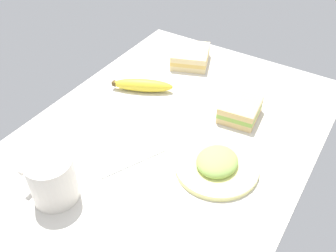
{
  "coord_description": "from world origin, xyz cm",
  "views": [
    {
      "loc": [
        56.35,
        35.2,
        61.74
      ],
      "look_at": [
        0.0,
        0.0,
        5.0
      ],
      "focal_mm": 40.53,
      "sensor_mm": 36.0,
      "label": 1
    }
  ],
  "objects_px": {
    "plate_of_food": "(217,164)",
    "paper_napkin": "(118,143)",
    "coffee_mug_black": "(52,179)",
    "sandwich_side": "(190,56)",
    "banana": "(143,85)",
    "sandwich_main": "(240,110)"
  },
  "relations": [
    {
      "from": "coffee_mug_black",
      "to": "paper_napkin",
      "type": "relative_size",
      "value": 0.72
    },
    {
      "from": "banana",
      "to": "paper_napkin",
      "type": "bearing_deg",
      "value": 19.64
    },
    {
      "from": "banana",
      "to": "sandwich_side",
      "type": "bearing_deg",
      "value": 169.11
    },
    {
      "from": "plate_of_food",
      "to": "banana",
      "type": "height_order",
      "value": "plate_of_food"
    },
    {
      "from": "plate_of_food",
      "to": "paper_napkin",
      "type": "distance_m",
      "value": 0.23
    },
    {
      "from": "sandwich_main",
      "to": "coffee_mug_black",
      "type": "bearing_deg",
      "value": -25.83
    },
    {
      "from": "coffee_mug_black",
      "to": "paper_napkin",
      "type": "bearing_deg",
      "value": 176.99
    },
    {
      "from": "plate_of_food",
      "to": "coffee_mug_black",
      "type": "height_order",
      "value": "coffee_mug_black"
    },
    {
      "from": "paper_napkin",
      "to": "sandwich_side",
      "type": "bearing_deg",
      "value": -174.96
    },
    {
      "from": "plate_of_food",
      "to": "banana",
      "type": "distance_m",
      "value": 0.34
    },
    {
      "from": "coffee_mug_black",
      "to": "sandwich_side",
      "type": "relative_size",
      "value": 0.79
    },
    {
      "from": "plate_of_food",
      "to": "banana",
      "type": "relative_size",
      "value": 1.11
    },
    {
      "from": "plate_of_food",
      "to": "sandwich_main",
      "type": "distance_m",
      "value": 0.19
    },
    {
      "from": "plate_of_food",
      "to": "coffee_mug_black",
      "type": "xyz_separation_m",
      "value": [
        0.24,
        -0.24,
        0.04
      ]
    },
    {
      "from": "coffee_mug_black",
      "to": "paper_napkin",
      "type": "height_order",
      "value": "coffee_mug_black"
    },
    {
      "from": "paper_napkin",
      "to": "coffee_mug_black",
      "type": "bearing_deg",
      "value": -3.01
    },
    {
      "from": "plate_of_food",
      "to": "paper_napkin",
      "type": "relative_size",
      "value": 1.14
    },
    {
      "from": "sandwich_main",
      "to": "paper_napkin",
      "type": "distance_m",
      "value": 0.31
    },
    {
      "from": "coffee_mug_black",
      "to": "sandwich_side",
      "type": "height_order",
      "value": "coffee_mug_black"
    },
    {
      "from": "plate_of_food",
      "to": "coffee_mug_black",
      "type": "relative_size",
      "value": 1.58
    },
    {
      "from": "coffee_mug_black",
      "to": "sandwich_main",
      "type": "distance_m",
      "value": 0.47
    },
    {
      "from": "sandwich_main",
      "to": "banana",
      "type": "xyz_separation_m",
      "value": [
        0.03,
        -0.27,
        -0.0
      ]
    }
  ]
}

